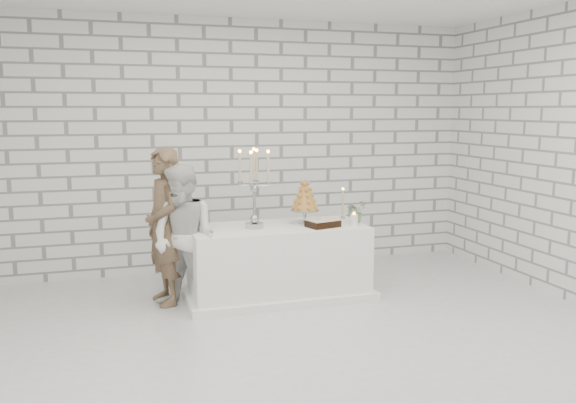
% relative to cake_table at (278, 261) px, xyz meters
% --- Properties ---
extents(ground, '(6.00, 5.00, 0.01)m').
position_rel_cake_table_xyz_m(ground, '(-0.21, -1.23, -0.38)').
color(ground, silver).
rests_on(ground, ground).
extents(wall_back, '(6.00, 0.01, 3.00)m').
position_rel_cake_table_xyz_m(wall_back, '(-0.21, 1.27, 1.12)').
color(wall_back, white).
rests_on(wall_back, ground).
extents(wall_front, '(6.00, 0.01, 3.00)m').
position_rel_cake_table_xyz_m(wall_front, '(-0.21, -3.73, 1.12)').
color(wall_front, white).
rests_on(wall_front, ground).
extents(cake_table, '(1.80, 0.80, 0.75)m').
position_rel_cake_table_xyz_m(cake_table, '(0.00, 0.00, 0.00)').
color(cake_table, white).
rests_on(cake_table, ground).
extents(groom, '(0.50, 0.65, 1.57)m').
position_rel_cake_table_xyz_m(groom, '(-1.14, 0.13, 0.41)').
color(groom, brown).
rests_on(groom, ground).
extents(bride, '(0.87, 0.87, 1.43)m').
position_rel_cake_table_xyz_m(bride, '(-0.97, -0.11, 0.34)').
color(bride, silver).
rests_on(bride, ground).
extents(candelabra, '(0.42, 0.42, 0.81)m').
position_rel_cake_table_xyz_m(candelabra, '(-0.25, -0.02, 0.78)').
color(candelabra, '#A5A4AE').
rests_on(candelabra, cake_table).
extents(croquembouche, '(0.34, 0.34, 0.47)m').
position_rel_cake_table_xyz_m(croquembouche, '(0.31, 0.06, 0.61)').
color(croquembouche, '#A3692E').
rests_on(croquembouche, cake_table).
extents(chocolate_cake, '(0.36, 0.29, 0.08)m').
position_rel_cake_table_xyz_m(chocolate_cake, '(0.43, -0.17, 0.42)').
color(chocolate_cake, black).
rests_on(chocolate_cake, cake_table).
extents(pillar_candle, '(0.10, 0.10, 0.12)m').
position_rel_cake_table_xyz_m(pillar_candle, '(0.75, -0.21, 0.44)').
color(pillar_candle, white).
rests_on(pillar_candle, cake_table).
extents(extra_taper, '(0.07, 0.07, 0.32)m').
position_rel_cake_table_xyz_m(extra_taper, '(0.80, 0.20, 0.54)').
color(extra_taper, '#CCB490').
rests_on(extra_taper, cake_table).
extents(flowers, '(0.27, 0.25, 0.24)m').
position_rel_cake_table_xyz_m(flowers, '(0.85, -0.05, 0.49)').
color(flowers, '#3A6434').
rests_on(flowers, cake_table).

